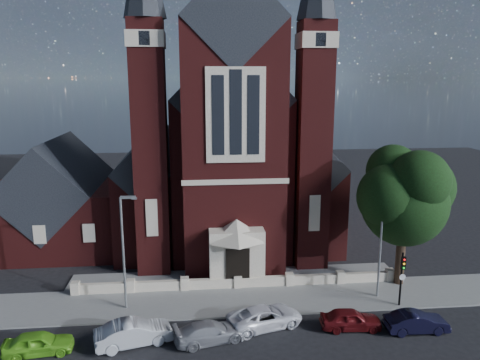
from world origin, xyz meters
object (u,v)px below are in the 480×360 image
at_px(street_tree, 408,199).
at_px(car_lime_van, 39,343).
at_px(car_silver_b, 210,332).
at_px(street_lamp_right, 382,238).
at_px(traffic_signal, 402,273).
at_px(car_navy, 416,322).
at_px(street_lamp_left, 124,246).
at_px(car_dark_red, 351,319).
at_px(parish_hall, 59,204).
at_px(car_silver_a, 134,333).
at_px(church, 223,150).
at_px(car_white_suv, 265,317).

distance_m(street_tree, car_lime_van, 26.53).
bearing_deg(car_silver_b, street_lamp_right, -84.00).
height_order(traffic_signal, car_navy, traffic_signal).
distance_m(street_lamp_left, traffic_signal, 19.08).
bearing_deg(car_dark_red, car_lime_van, 96.35).
distance_m(parish_hall, car_silver_a, 20.90).
distance_m(church, parish_hall, 17.26).
distance_m(car_lime_van, car_navy, 22.93).
xyz_separation_m(church, car_white_suv, (1.24, -22.19, -7.51)).
distance_m(street_lamp_left, car_white_suv, 10.47).
bearing_deg(street_tree, traffic_signal, -115.95).
relative_size(street_lamp_left, car_white_suv, 1.66).
bearing_deg(car_silver_b, parish_hall, 21.61).
bearing_deg(car_silver_a, street_tree, -88.16).
bearing_deg(traffic_signal, car_lime_van, -171.74).
bearing_deg(parish_hall, street_lamp_left, -59.98).
bearing_deg(car_lime_van, street_tree, -82.21).
height_order(parish_hall, car_navy, parish_hall).
relative_size(street_tree, car_white_suv, 2.19).
height_order(parish_hall, car_silver_a, parish_hall).
height_order(car_lime_van, car_white_suv, car_white_suv).
bearing_deg(car_navy, street_lamp_left, 76.21).
distance_m(parish_hall, street_lamp_right, 29.62).
bearing_deg(car_dark_red, street_tree, -42.51).
relative_size(traffic_signal, car_silver_b, 0.92).
distance_m(car_lime_van, car_silver_a, 5.40).
bearing_deg(car_dark_red, street_lamp_right, -37.04).
relative_size(street_lamp_left, car_silver_a, 1.76).
xyz_separation_m(street_tree, car_dark_red, (-5.97, -5.75, -6.30)).
relative_size(church, car_dark_red, 9.01).
xyz_separation_m(traffic_signal, car_silver_b, (-13.37, -3.09, -1.95)).
xyz_separation_m(street_lamp_left, car_white_suv, (9.15, -3.25, -3.92)).
xyz_separation_m(church, car_lime_van, (-12.29, -23.90, -7.52)).
height_order(street_tree, car_dark_red, street_tree).
bearing_deg(car_white_suv, street_lamp_left, 53.62).
bearing_deg(church, car_lime_van, -117.22).
bearing_deg(car_lime_van, car_white_suv, -90.00).
height_order(car_white_suv, car_dark_red, car_white_suv).
bearing_deg(car_navy, car_silver_a, 89.85).
bearing_deg(car_navy, car_dark_red, 80.19).
distance_m(street_tree, traffic_signal, 5.70).
distance_m(traffic_signal, car_lime_van, 23.62).
relative_size(car_silver_a, car_dark_red, 1.19).
xyz_separation_m(street_lamp_right, traffic_signal, (0.91, -1.57, -2.02)).
xyz_separation_m(street_lamp_left, car_navy, (18.55, -4.79, -3.94)).
distance_m(parish_hall, car_silver_b, 23.36).
xyz_separation_m(street_tree, car_lime_van, (-24.89, -6.67, -6.29)).
bearing_deg(car_lime_van, street_lamp_left, -48.69).
bearing_deg(street_tree, car_navy, -106.80).
bearing_deg(street_lamp_right, street_tree, 34.26).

